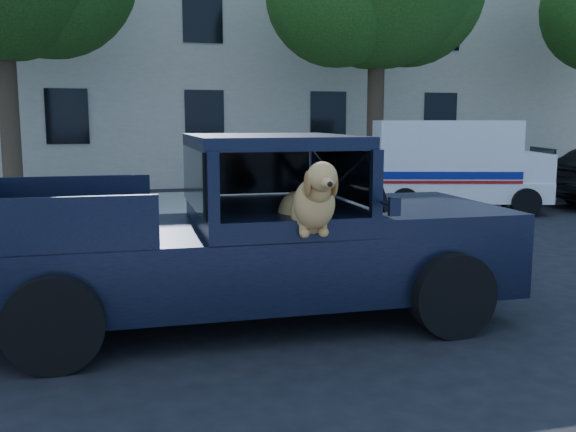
# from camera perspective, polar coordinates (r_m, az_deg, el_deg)

# --- Properties ---
(ground) EXTENTS (120.00, 120.00, 0.00)m
(ground) POSITION_cam_1_polar(r_m,az_deg,el_deg) (6.93, -0.13, -9.17)
(ground) COLOR black
(ground) RESTS_ON ground
(far_sidewalk) EXTENTS (60.00, 4.00, 0.15)m
(far_sidewalk) POSITION_cam_1_polar(r_m,az_deg,el_deg) (15.80, -8.78, 1.08)
(far_sidewalk) COLOR gray
(far_sidewalk) RESTS_ON ground
(lane_stripes) EXTENTS (21.60, 0.14, 0.01)m
(lane_stripes) POSITION_cam_1_polar(r_m,az_deg,el_deg) (10.66, 5.55, -2.85)
(lane_stripes) COLOR silver
(lane_stripes) RESTS_ON ground
(building_main) EXTENTS (26.00, 6.00, 9.00)m
(building_main) POSITION_cam_1_polar(r_m,az_deg,el_deg) (23.47, -3.57, 14.41)
(building_main) COLOR beige
(building_main) RESTS_ON ground
(pickup_truck) EXTENTS (5.49, 2.83, 1.95)m
(pickup_truck) POSITION_cam_1_polar(r_m,az_deg,el_deg) (6.79, -4.42, -3.79)
(pickup_truck) COLOR black
(pickup_truck) RESTS_ON ground
(mail_truck) EXTENTS (4.14, 2.80, 2.09)m
(mail_truck) POSITION_cam_1_polar(r_m,az_deg,el_deg) (15.27, 14.57, 3.80)
(mail_truck) COLOR silver
(mail_truck) RESTS_ON ground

